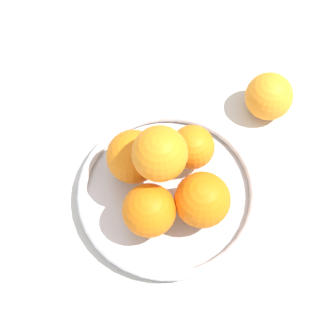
# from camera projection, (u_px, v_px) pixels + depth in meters

# --- Properties ---
(ground_plane) EXTENTS (4.00, 4.00, 0.00)m
(ground_plane) POSITION_uv_depth(u_px,v_px,m) (168.00, 195.00, 0.76)
(ground_plane) COLOR beige
(fruit_bowl) EXTENTS (0.29, 0.29, 0.03)m
(fruit_bowl) POSITION_uv_depth(u_px,v_px,m) (168.00, 192.00, 0.75)
(fruit_bowl) COLOR silver
(fruit_bowl) RESTS_ON ground_plane
(orange_pile) EXTENTS (0.20, 0.21, 0.14)m
(orange_pile) POSITION_uv_depth(u_px,v_px,m) (166.00, 175.00, 0.69)
(orange_pile) COLOR orange
(orange_pile) RESTS_ON fruit_bowl
(stray_orange) EXTENTS (0.08, 0.08, 0.08)m
(stray_orange) POSITION_uv_depth(u_px,v_px,m) (269.00, 96.00, 0.80)
(stray_orange) COLOR orange
(stray_orange) RESTS_ON ground_plane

